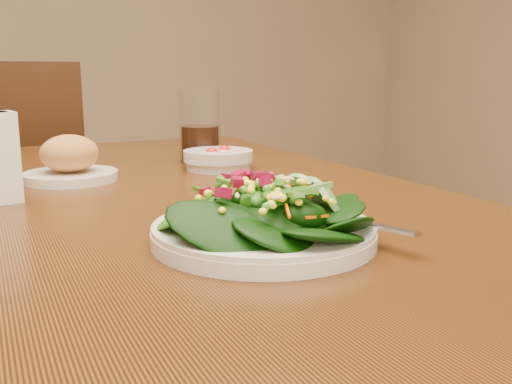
% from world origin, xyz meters
% --- Properties ---
extents(dining_table, '(0.90, 1.40, 0.75)m').
position_xyz_m(dining_table, '(0.00, 0.00, 0.65)').
color(dining_table, '#563111').
rests_on(dining_table, ground_plane).
extents(chair_far, '(0.47, 0.47, 0.97)m').
position_xyz_m(chair_far, '(-0.17, 0.97, 0.52)').
color(chair_far, black).
rests_on(chair_far, ground_plane).
extents(salad_plate, '(0.26, 0.26, 0.07)m').
position_xyz_m(salad_plate, '(0.05, -0.35, 0.78)').
color(salad_plate, silver).
rests_on(salad_plate, dining_table).
extents(bread_plate, '(0.17, 0.17, 0.08)m').
position_xyz_m(bread_plate, '(-0.10, 0.14, 0.78)').
color(bread_plate, silver).
rests_on(bread_plate, dining_table).
extents(tomato_bowl, '(0.14, 0.14, 0.05)m').
position_xyz_m(tomato_bowl, '(0.19, 0.14, 0.77)').
color(tomato_bowl, silver).
rests_on(tomato_bowl, dining_table).
extents(drinking_glass, '(0.09, 0.09, 0.16)m').
position_xyz_m(drinking_glass, '(0.19, 0.25, 0.82)').
color(drinking_glass, silver).
rests_on(drinking_glass, dining_table).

